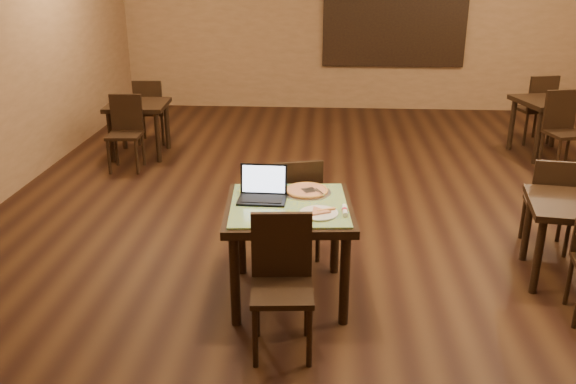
# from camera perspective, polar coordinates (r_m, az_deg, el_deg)

# --- Properties ---
(ground) EXTENTS (10.00, 10.00, 0.00)m
(ground) POSITION_cam_1_polar(r_m,az_deg,el_deg) (5.98, 8.91, -3.21)
(ground) COLOR black
(ground) RESTS_ON ground
(wall_back) EXTENTS (8.00, 0.02, 3.00)m
(wall_back) POSITION_cam_1_polar(r_m,az_deg,el_deg) (10.49, 7.12, 15.80)
(wall_back) COLOR #98724D
(wall_back) RESTS_ON ground
(mural) EXTENTS (2.34, 0.05, 1.64)m
(mural) POSITION_cam_1_polar(r_m,az_deg,el_deg) (10.49, 9.98, 15.93)
(mural) COLOR #26588D
(mural) RESTS_ON wall_back
(tiled_table) EXTENTS (0.99, 0.99, 0.76)m
(tiled_table) POSITION_cam_1_polar(r_m,az_deg,el_deg) (4.46, 0.09, -2.35)
(tiled_table) COLOR black
(tiled_table) RESTS_ON ground
(chair_main_near) EXTENTS (0.43, 0.43, 0.91)m
(chair_main_near) POSITION_cam_1_polar(r_m,az_deg,el_deg) (3.97, -0.58, -7.82)
(chair_main_near) COLOR black
(chair_main_near) RESTS_ON ground
(chair_main_far) EXTENTS (0.48, 0.48, 0.91)m
(chair_main_far) POSITION_cam_1_polar(r_m,az_deg,el_deg) (5.09, 0.77, -1.08)
(chair_main_far) COLOR black
(chair_main_far) RESTS_ON ground
(laptop) EXTENTS (0.36, 0.28, 0.24)m
(laptop) POSITION_cam_1_polar(r_m,az_deg,el_deg) (4.51, -2.36, 0.18)
(laptop) COLOR black
(laptop) RESTS_ON tiled_table
(plate) EXTENTS (0.27, 0.27, 0.01)m
(plate) POSITION_cam_1_polar(r_m,az_deg,el_deg) (4.24, 2.90, -2.01)
(plate) COLOR white
(plate) RESTS_ON tiled_table
(pizza_slice) EXTENTS (0.23, 0.23, 0.02)m
(pizza_slice) POSITION_cam_1_polar(r_m,az_deg,el_deg) (4.24, 2.91, -1.84)
(pizza_slice) COLOR beige
(pizza_slice) RESTS_ON plate
(pizza_pan) EXTENTS (0.37, 0.37, 0.01)m
(pizza_pan) POSITION_cam_1_polar(r_m,az_deg,el_deg) (4.63, 1.76, 0.00)
(pizza_pan) COLOR silver
(pizza_pan) RESTS_ON tiled_table
(pizza_whole) EXTENTS (0.33, 0.33, 0.02)m
(pizza_whole) POSITION_cam_1_polar(r_m,az_deg,el_deg) (4.63, 1.76, 0.16)
(pizza_whole) COLOR beige
(pizza_whole) RESTS_ON pizza_pan
(spatula) EXTENTS (0.20, 0.26, 0.01)m
(spatula) POSITION_cam_1_polar(r_m,az_deg,el_deg) (4.61, 2.00, 0.17)
(spatula) COLOR silver
(spatula) RESTS_ON pizza_whole
(napkin_roll) EXTENTS (0.04, 0.17, 0.04)m
(napkin_roll) POSITION_cam_1_polar(r_m,az_deg,el_deg) (4.28, 5.33, -1.73)
(napkin_roll) COLOR white
(napkin_roll) RESTS_ON tiled_table
(other_table_a) EXTENTS (0.96, 0.96, 0.74)m
(other_table_a) POSITION_cam_1_polar(r_m,az_deg,el_deg) (8.59, 23.31, 7.14)
(other_table_a) COLOR black
(other_table_a) RESTS_ON ground
(other_table_a_chair_near) EXTENTS (0.50, 0.50, 0.96)m
(other_table_a_chair_near) POSITION_cam_1_polar(r_m,az_deg,el_deg) (8.09, 24.33, 5.66)
(other_table_a_chair_near) COLOR black
(other_table_a_chair_near) RESTS_ON ground
(other_table_a_chair_far) EXTENTS (0.50, 0.50, 0.96)m
(other_table_a_chair_far) POSITION_cam_1_polar(r_m,az_deg,el_deg) (9.13, 22.27, 7.54)
(other_table_a_chair_far) COLOR black
(other_table_a_chair_far) RESTS_ON ground
(other_table_b) EXTENTS (0.78, 0.78, 0.70)m
(other_table_b) POSITION_cam_1_polar(r_m,az_deg,el_deg) (8.14, -13.84, 7.28)
(other_table_b) COLOR black
(other_table_b) RESTS_ON ground
(other_table_b_chair_near) EXTENTS (0.41, 0.41, 0.90)m
(other_table_b_chair_near) POSITION_cam_1_polar(r_m,az_deg,el_deg) (7.68, -14.95, 5.83)
(other_table_b_chair_near) COLOR black
(other_table_b_chair_near) RESTS_ON ground
(other_table_b_chair_far) EXTENTS (0.41, 0.41, 0.90)m
(other_table_b_chair_far) POSITION_cam_1_polar(r_m,az_deg,el_deg) (8.64, -12.76, 7.68)
(other_table_b_chair_far) COLOR black
(other_table_b_chair_far) RESTS_ON ground
(other_table_c) EXTENTS (0.81, 0.81, 0.67)m
(other_table_c) POSITION_cam_1_polar(r_m,az_deg,el_deg) (5.25, 25.31, -2.03)
(other_table_c) COLOR black
(other_table_c) RESTS_ON ground
(other_table_c_chair_far) EXTENTS (0.43, 0.43, 0.86)m
(other_table_c_chair_far) POSITION_cam_1_polar(r_m,az_deg,el_deg) (5.70, 23.38, -0.68)
(other_table_c_chair_far) COLOR black
(other_table_c_chair_far) RESTS_ON ground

